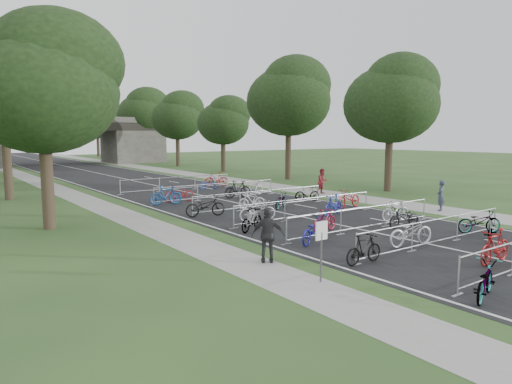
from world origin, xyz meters
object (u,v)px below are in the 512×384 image
at_px(park_sign, 321,240).
at_px(pedestrian_a, 441,196).
at_px(pedestrian_b, 322,181).
at_px(overpass_bridge, 57,141).
at_px(bike_1, 495,247).
at_px(pedestrian_c, 268,235).
at_px(bike_0, 485,281).

bearing_deg(park_sign, pedestrian_a, 19.76).
bearing_deg(pedestrian_b, park_sign, -136.91).
bearing_deg(overpass_bridge, pedestrian_b, -80.79).
height_order(bike_1, pedestrian_c, pedestrian_c).
bearing_deg(bike_1, pedestrian_c, -128.53).
bearing_deg(pedestrian_b, bike_1, -118.99).
relative_size(bike_1, pedestrian_a, 1.12).
height_order(pedestrian_a, pedestrian_c, pedestrian_c).
relative_size(park_sign, pedestrian_b, 0.99).
height_order(bike_1, pedestrian_b, pedestrian_b).
relative_size(overpass_bridge, park_sign, 16.99).
distance_m(park_sign, bike_0, 4.41).
distance_m(overpass_bridge, pedestrian_a, 57.38).
distance_m(park_sign, bike_1, 6.45).
bearing_deg(bike_0, bike_1, -85.07).
distance_m(park_sign, pedestrian_b, 20.65).
distance_m(overpass_bridge, bike_1, 64.12).
height_order(bike_1, pedestrian_a, pedestrian_a).
relative_size(overpass_bridge, bike_1, 15.80).
bearing_deg(bike_0, pedestrian_a, -71.67).
height_order(bike_0, pedestrian_a, pedestrian_a).
bearing_deg(pedestrian_c, pedestrian_a, -133.95).
relative_size(overpass_bridge, pedestrian_a, 17.63).
distance_m(park_sign, pedestrian_a, 15.39).
distance_m(bike_0, bike_1, 3.88).
xyz_separation_m(park_sign, pedestrian_a, (14.48, 5.20, -0.39)).
xyz_separation_m(overpass_bridge, pedestrian_c, (-6.80, -59.45, -2.58)).
relative_size(overpass_bridge, pedestrian_b, 16.74).
distance_m(overpass_bridge, bike_0, 65.76).
relative_size(pedestrian_b, pedestrian_c, 0.98).
relative_size(park_sign, pedestrian_a, 1.04).
height_order(overpass_bridge, pedestrian_b, overpass_bridge).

